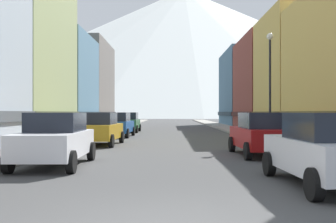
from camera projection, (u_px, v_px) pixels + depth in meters
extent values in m
cube|color=gray|center=(108.00, 129.00, 41.39)|extent=(2.50, 100.00, 0.15)
cube|color=gray|center=(232.00, 129.00, 41.32)|extent=(2.50, 100.00, 0.15)
cube|color=#8C9966|center=(0.00, 53.00, 27.80)|extent=(8.10, 10.56, 11.63)
cube|color=#3F442D|center=(0.00, 115.00, 27.79)|extent=(8.40, 10.56, 0.50)
cube|color=slate|center=(39.00, 83.00, 38.30)|extent=(9.58, 9.70, 9.02)
cube|color=#22333F|center=(39.00, 114.00, 38.29)|extent=(9.88, 9.70, 0.50)
cube|color=#66605B|center=(76.00, 85.00, 49.21)|extent=(7.80, 11.97, 10.21)
cube|color=#2D2B29|center=(76.00, 114.00, 49.21)|extent=(8.10, 11.97, 0.50)
cube|color=#D8B259|center=(307.00, 75.00, 32.34)|extent=(6.66, 9.01, 9.56)
cube|color=brown|center=(307.00, 115.00, 32.33)|extent=(6.96, 9.01, 0.50)
cube|color=brown|center=(278.00, 84.00, 43.16)|extent=(7.80, 11.62, 9.61)
cube|color=#3B1B16|center=(278.00, 114.00, 43.16)|extent=(8.10, 11.62, 0.50)
cube|color=slate|center=(256.00, 89.00, 56.28)|extent=(8.66, 13.55, 10.13)
cube|color=#22333F|center=(256.00, 114.00, 56.27)|extent=(8.96, 13.55, 0.50)
cube|color=silver|center=(55.00, 144.00, 13.56)|extent=(1.92, 4.43, 0.80)
cube|color=#1E232D|center=(57.00, 122.00, 13.81)|extent=(1.64, 2.23, 0.64)
cylinder|color=black|center=(71.00, 162.00, 11.92)|extent=(0.23, 0.68, 0.68)
cylinder|color=black|center=(8.00, 162.00, 11.90)|extent=(0.23, 0.68, 0.68)
cylinder|color=black|center=(91.00, 151.00, 15.22)|extent=(0.23, 0.68, 0.68)
cylinder|color=black|center=(42.00, 151.00, 15.20)|extent=(0.23, 0.68, 0.68)
cube|color=#B28419|center=(100.00, 131.00, 22.32)|extent=(2.01, 4.47, 0.80)
cube|color=#1E232D|center=(99.00, 118.00, 22.07)|extent=(1.68, 2.26, 0.64)
cylinder|color=black|center=(91.00, 137.00, 24.01)|extent=(0.25, 0.69, 0.68)
cylinder|color=black|center=(122.00, 137.00, 23.93)|extent=(0.25, 0.69, 0.68)
cylinder|color=black|center=(75.00, 141.00, 20.71)|extent=(0.25, 0.69, 0.68)
cylinder|color=black|center=(111.00, 141.00, 20.63)|extent=(0.25, 0.69, 0.68)
cube|color=#19478C|center=(118.00, 127.00, 29.79)|extent=(2.00, 4.47, 0.80)
cube|color=#1E232D|center=(117.00, 117.00, 29.55)|extent=(1.68, 2.26, 0.64)
cylinder|color=black|center=(109.00, 131.00, 31.48)|extent=(0.25, 0.69, 0.68)
cylinder|color=black|center=(133.00, 131.00, 31.40)|extent=(0.25, 0.69, 0.68)
cylinder|color=black|center=(101.00, 133.00, 28.18)|extent=(0.25, 0.69, 0.68)
cylinder|color=black|center=(127.00, 133.00, 28.10)|extent=(0.25, 0.69, 0.68)
cube|color=#265933|center=(128.00, 124.00, 37.00)|extent=(1.87, 4.41, 0.80)
cube|color=#1E232D|center=(128.00, 116.00, 37.25)|extent=(1.61, 2.21, 0.64)
cylinder|color=black|center=(137.00, 129.00, 35.34)|extent=(0.22, 0.68, 0.68)
cylinder|color=black|center=(115.00, 129.00, 35.36)|extent=(0.22, 0.68, 0.68)
cylinder|color=black|center=(140.00, 128.00, 38.64)|extent=(0.22, 0.68, 0.68)
cylinder|color=black|center=(120.00, 128.00, 38.66)|extent=(0.22, 0.68, 0.68)
cube|color=silver|center=(326.00, 156.00, 9.89)|extent=(1.99, 4.46, 0.80)
cube|color=#1E232D|center=(330.00, 126.00, 9.64)|extent=(1.67, 2.25, 0.64)
cylinder|color=black|center=(269.00, 164.00, 11.51)|extent=(0.24, 0.69, 0.68)
cylinder|color=black|center=(334.00, 164.00, 11.56)|extent=(0.24, 0.69, 0.68)
cylinder|color=black|center=(314.00, 184.00, 8.21)|extent=(0.24, 0.69, 0.68)
cube|color=#9E1111|center=(261.00, 138.00, 16.91)|extent=(1.97, 4.45, 0.80)
cube|color=#1E232D|center=(263.00, 120.00, 16.66)|extent=(1.67, 2.25, 0.64)
cylinder|color=black|center=(232.00, 144.00, 18.53)|extent=(0.24, 0.69, 0.68)
cylinder|color=black|center=(272.00, 144.00, 18.58)|extent=(0.24, 0.69, 0.68)
cylinder|color=black|center=(248.00, 151.00, 15.23)|extent=(0.24, 0.69, 0.68)
cylinder|color=black|center=(297.00, 151.00, 15.28)|extent=(0.24, 0.69, 0.68)
cylinder|color=gray|center=(50.00, 137.00, 23.89)|extent=(0.47, 0.47, 0.42)
sphere|color=#377621|center=(50.00, 128.00, 23.89)|extent=(0.71, 0.71, 0.71)
cylinder|color=maroon|center=(35.00, 133.00, 18.93)|extent=(0.36, 0.36, 1.38)
sphere|color=tan|center=(35.00, 115.00, 18.93)|extent=(0.22, 0.22, 0.22)
cylinder|color=maroon|center=(95.00, 124.00, 34.08)|extent=(0.36, 0.36, 1.41)
sphere|color=tan|center=(95.00, 114.00, 34.08)|extent=(0.22, 0.22, 0.22)
cylinder|color=black|center=(270.00, 91.00, 21.76)|extent=(0.12, 0.12, 5.50)
sphere|color=white|center=(270.00, 36.00, 21.77)|extent=(0.36, 0.36, 0.36)
cone|color=silver|center=(184.00, 52.00, 266.37)|extent=(313.99, 313.99, 81.86)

